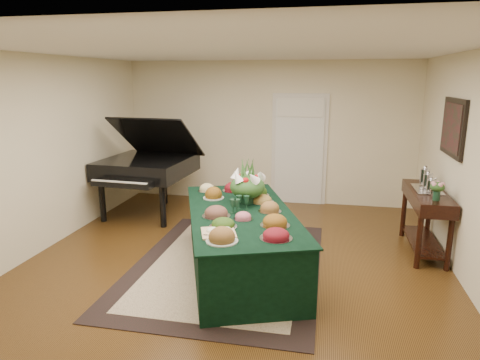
% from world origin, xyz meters
% --- Properties ---
extents(ground, '(6.00, 6.00, 0.00)m').
position_xyz_m(ground, '(0.00, 0.00, 0.00)').
color(ground, black).
rests_on(ground, ground).
extents(area_rug, '(2.37, 3.31, 0.01)m').
position_xyz_m(area_rug, '(-0.09, -0.11, 0.01)').
color(area_rug, black).
rests_on(area_rug, ground).
extents(kitchen_doorway, '(1.05, 0.07, 2.10)m').
position_xyz_m(kitchen_doorway, '(0.60, 2.97, 1.02)').
color(kitchen_doorway, beige).
rests_on(kitchen_doorway, ground).
extents(buffet_table, '(2.05, 2.88, 0.78)m').
position_xyz_m(buffet_table, '(0.11, -0.19, 0.39)').
color(buffet_table, black).
rests_on(buffet_table, ground).
extents(food_platters, '(1.51, 2.27, 0.12)m').
position_xyz_m(food_platters, '(0.13, -0.21, 0.82)').
color(food_platters, silver).
rests_on(food_platters, buffet_table).
extents(cutting_board, '(0.45, 0.45, 0.10)m').
position_xyz_m(cutting_board, '(0.03, -0.99, 0.81)').
color(cutting_board, tan).
rests_on(cutting_board, buffet_table).
extents(green_goblets, '(0.20, 0.26, 0.18)m').
position_xyz_m(green_goblets, '(0.09, -0.20, 0.87)').
color(green_goblets, '#153522').
rests_on(green_goblets, buffet_table).
extents(floral_centerpiece, '(0.48, 0.48, 0.48)m').
position_xyz_m(floral_centerpiece, '(0.13, 0.17, 1.06)').
color(floral_centerpiece, '#153522').
rests_on(floral_centerpiece, buffet_table).
extents(grand_piano, '(1.62, 1.79, 1.75)m').
position_xyz_m(grand_piano, '(-1.95, 1.73, 0.88)').
color(grand_piano, black).
rests_on(grand_piano, ground).
extents(wicker_basket, '(0.41, 0.41, 0.25)m').
position_xyz_m(wicker_basket, '(-0.88, 1.62, 0.13)').
color(wicker_basket, '#A97844').
rests_on(wicker_basket, ground).
extents(mahogany_sideboard, '(0.45, 1.40, 0.88)m').
position_xyz_m(mahogany_sideboard, '(2.50, 0.89, 0.68)').
color(mahogany_sideboard, black).
rests_on(mahogany_sideboard, ground).
extents(tea_service, '(0.34, 0.74, 0.30)m').
position_xyz_m(tea_service, '(2.50, 0.92, 0.99)').
color(tea_service, silver).
rests_on(tea_service, mahogany_sideboard).
extents(pink_bouquet, '(0.20, 0.20, 0.25)m').
position_xyz_m(pink_bouquet, '(2.50, 0.43, 1.04)').
color(pink_bouquet, '#153522').
rests_on(pink_bouquet, mahogany_sideboard).
extents(wall_painting, '(0.05, 0.95, 0.75)m').
position_xyz_m(wall_painting, '(2.72, 0.89, 1.75)').
color(wall_painting, black).
rests_on(wall_painting, ground).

